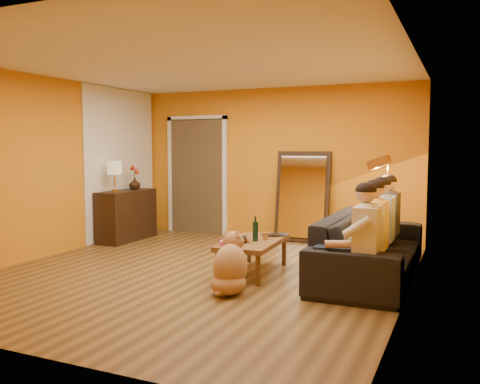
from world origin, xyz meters
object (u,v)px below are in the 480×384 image
at_px(dog, 230,262).
at_px(tumbler, 266,236).
at_px(coffee_table, 253,257).
at_px(floor_lamp, 387,212).
at_px(laptop, 276,236).
at_px(person_far_right, 389,221).
at_px(person_far_left, 367,242).
at_px(sofa, 370,246).
at_px(table_lamp, 115,176).
at_px(wine_bottle, 255,229).
at_px(sideboard, 127,215).
at_px(vase, 135,183).
at_px(person_mid_right, 383,227).
at_px(person_mid_left, 376,234).
at_px(mirror_frame, 303,197).

xyz_separation_m(dog, tumbler, (0.00, 1.05, 0.12)).
height_order(coffee_table, floor_lamp, floor_lamp).
distance_m(dog, tumbler, 1.05).
xyz_separation_m(dog, laptop, (0.06, 1.28, 0.09)).
bearing_deg(tumbler, person_far_right, 34.03).
bearing_deg(person_far_left, sofa, 97.41).
bearing_deg(table_lamp, laptop, -11.30).
relative_size(table_lamp, wine_bottle, 1.65).
bearing_deg(sideboard, vase, 90.00).
bearing_deg(vase, person_mid_right, -12.91).
xyz_separation_m(person_mid_left, tumbler, (-1.39, 0.16, -0.14)).
distance_m(dog, person_mid_right, 2.01).
xyz_separation_m(coffee_table, person_mid_right, (1.51, 0.51, 0.40)).
xyz_separation_m(dog, person_far_right, (1.39, 1.98, 0.26)).
bearing_deg(person_far_left, laptop, 144.59).
height_order(floor_lamp, person_far_left, floor_lamp).
distance_m(person_mid_right, wine_bottle, 1.56).
bearing_deg(person_far_left, tumbler, 152.78).
bearing_deg(person_mid_right, vase, 167.09).
distance_m(floor_lamp, dog, 2.46).
relative_size(mirror_frame, dog, 2.20).
distance_m(floor_lamp, tumbler, 1.69).
distance_m(sofa, vase, 4.42).
height_order(sideboard, laptop, sideboard).
distance_m(table_lamp, wine_bottle, 3.13).
xyz_separation_m(sofa, floor_lamp, (0.10, 0.69, 0.34)).
relative_size(sideboard, coffee_table, 0.97).
relative_size(dog, tumbler, 7.08).
xyz_separation_m(coffee_table, dog, (0.12, -0.93, 0.14)).
bearing_deg(laptop, floor_lamp, -6.33).
bearing_deg(person_mid_left, laptop, 163.49).
height_order(coffee_table, person_mid_left, person_mid_left).
height_order(sofa, person_mid_right, person_mid_right).
bearing_deg(vase, table_lamp, -90.00).
xyz_separation_m(sofa, person_mid_right, (0.13, 0.10, 0.23)).
bearing_deg(wine_bottle, floor_lamp, 38.70).
relative_size(wine_bottle, vase, 1.49).
relative_size(table_lamp, person_mid_right, 0.42).
xyz_separation_m(person_far_right, tumbler, (-1.39, -0.94, -0.14)).
bearing_deg(dog, floor_lamp, 46.83).
bearing_deg(mirror_frame, sideboard, -158.84).
relative_size(sofa, laptop, 7.23).
relative_size(floor_lamp, dog, 2.09).
bearing_deg(sideboard, person_mid_right, -9.76).
relative_size(table_lamp, tumbler, 5.23).
height_order(person_far_left, laptop, person_far_left).
relative_size(coffee_table, floor_lamp, 0.85).
height_order(mirror_frame, laptop, mirror_frame).
bearing_deg(sofa, mirror_frame, 36.90).
bearing_deg(table_lamp, sofa, -7.41).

